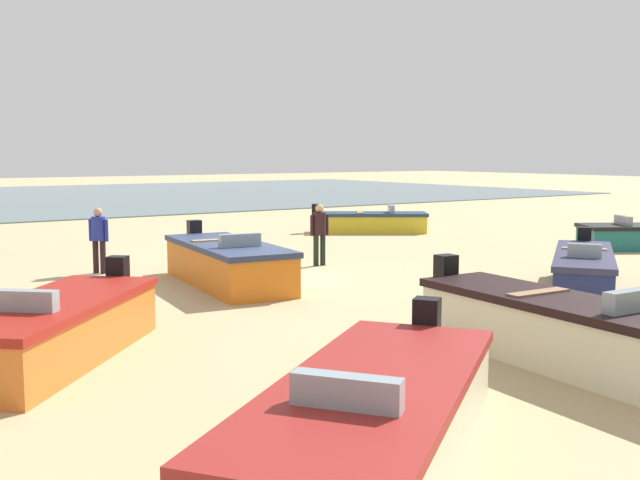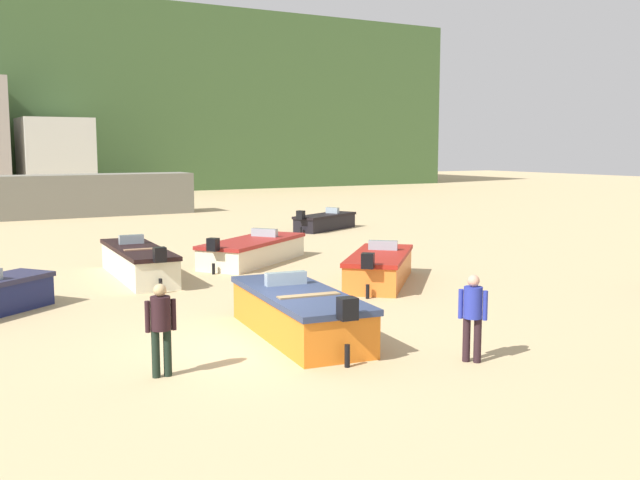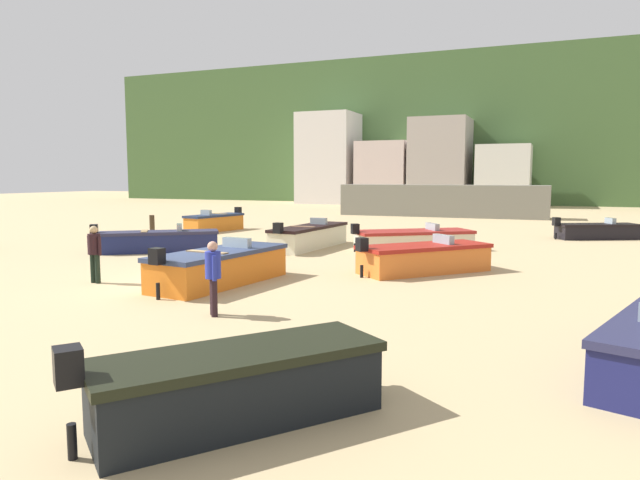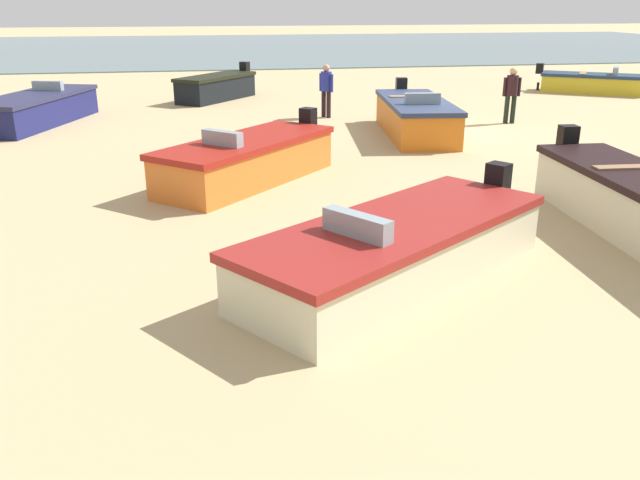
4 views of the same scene
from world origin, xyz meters
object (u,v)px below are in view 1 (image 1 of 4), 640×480
(boat_orange_6, at_px, (54,330))
(beach_walker_foreground, at_px, (319,230))
(boat_yellow_1, at_px, (372,222))
(boat_orange_5, at_px, (227,263))
(boat_cream_9, at_px, (373,420))
(beach_walker_distant, at_px, (99,235))
(boat_navy_0, at_px, (583,271))
(boat_cream_8, at_px, (571,333))

(boat_orange_6, distance_m, beach_walker_foreground, 9.79)
(boat_yellow_1, xyz_separation_m, boat_orange_5, (9.65, 6.96, 0.10))
(boat_cream_9, distance_m, beach_walker_distant, 12.69)
(boat_orange_6, distance_m, boat_cream_9, 5.50)
(boat_navy_0, height_order, boat_orange_5, boat_orange_5)
(boat_orange_6, relative_size, boat_cream_9, 0.86)
(boat_cream_8, bearing_deg, boat_orange_5, -80.18)
(boat_orange_5, xyz_separation_m, beach_walker_distant, (1.86, -3.21, 0.46))
(boat_yellow_1, relative_size, boat_cream_9, 0.85)
(boat_navy_0, bearing_deg, beach_walker_foreground, -13.09)
(boat_cream_8, xyz_separation_m, beach_walker_foreground, (-2.41, -9.66, 0.47))
(boat_orange_5, bearing_deg, boat_orange_6, 47.28)
(boat_navy_0, relative_size, boat_orange_6, 1.07)
(boat_cream_8, bearing_deg, boat_orange_6, -33.20)
(beach_walker_foreground, height_order, beach_walker_distant, same)
(boat_orange_5, distance_m, boat_cream_9, 9.95)
(boat_cream_9, bearing_deg, beach_walker_distant, -42.40)
(boat_cream_8, height_order, boat_cream_9, boat_cream_8)
(boat_navy_0, height_order, boat_orange_6, boat_orange_6)
(boat_orange_5, xyz_separation_m, boat_cream_8, (-0.92, 8.44, -0.01))
(boat_cream_9, xyz_separation_m, beach_walker_distant, (-1.44, -12.60, 0.54))
(boat_navy_0, distance_m, boat_yellow_1, 12.48)
(boat_yellow_1, bearing_deg, boat_orange_6, -18.28)
(boat_navy_0, bearing_deg, boat_orange_6, 49.36)
(boat_orange_6, distance_m, beach_walker_distant, 7.93)
(boat_cream_8, xyz_separation_m, boat_cream_9, (4.22, 0.95, -0.07))
(beach_walker_foreground, bearing_deg, boat_cream_8, 83.33)
(boat_orange_5, bearing_deg, boat_yellow_1, -137.12)
(boat_orange_6, bearing_deg, beach_walker_distant, -69.84)
(boat_navy_0, xyz_separation_m, boat_orange_6, (10.82, -0.85, 0.02))
(boat_navy_0, xyz_separation_m, boat_yellow_1, (-3.68, -11.93, -0.04))
(boat_cream_9, bearing_deg, beach_walker_foreground, -67.88)
(boat_orange_6, bearing_deg, boat_cream_9, 148.92)
(boat_orange_5, distance_m, beach_walker_distant, 3.74)
(boat_cream_9, bearing_deg, boat_navy_0, -100.33)
(beach_walker_foreground, bearing_deg, boat_orange_5, 27.50)
(boat_cream_9, bearing_deg, boat_orange_6, -19.40)
(boat_navy_0, distance_m, beach_walker_foreground, 6.74)
(boat_cream_8, height_order, beach_walker_distant, beach_walker_distant)
(boat_navy_0, height_order, boat_yellow_1, boat_navy_0)
(boat_yellow_1, bearing_deg, beach_walker_foreground, -13.36)
(boat_navy_0, bearing_deg, boat_orange_5, 14.08)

